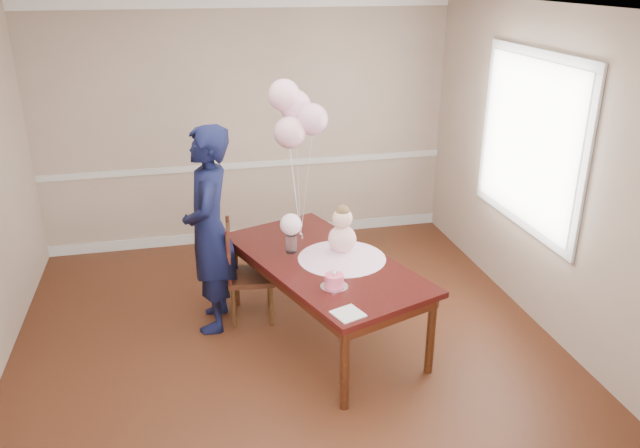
# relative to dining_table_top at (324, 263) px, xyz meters

# --- Properties ---
(floor) EXTENTS (4.50, 5.00, 0.00)m
(floor) POSITION_rel_dining_table_top_xyz_m (-0.34, -0.27, -0.70)
(floor) COLOR #36190D
(floor) RESTS_ON ground
(ceiling) EXTENTS (4.50, 5.00, 0.02)m
(ceiling) POSITION_rel_dining_table_top_xyz_m (-0.34, -0.27, 2.00)
(ceiling) COLOR white
(ceiling) RESTS_ON wall_back
(wall_back) EXTENTS (4.50, 0.02, 2.70)m
(wall_back) POSITION_rel_dining_table_top_xyz_m (-0.34, 2.23, 0.65)
(wall_back) COLOR tan
(wall_back) RESTS_ON floor
(wall_front) EXTENTS (4.50, 0.02, 2.70)m
(wall_front) POSITION_rel_dining_table_top_xyz_m (-0.34, -2.77, 0.65)
(wall_front) COLOR tan
(wall_front) RESTS_ON floor
(wall_right) EXTENTS (0.02, 5.00, 2.70)m
(wall_right) POSITION_rel_dining_table_top_xyz_m (1.91, -0.27, 0.65)
(wall_right) COLOR tan
(wall_right) RESTS_ON floor
(chair_rail_trim) EXTENTS (4.50, 0.02, 0.07)m
(chair_rail_trim) POSITION_rel_dining_table_top_xyz_m (-0.34, 2.22, 0.20)
(chair_rail_trim) COLOR silver
(chair_rail_trim) RESTS_ON wall_back
(crown_molding) EXTENTS (4.50, 0.02, 0.12)m
(crown_molding) POSITION_rel_dining_table_top_xyz_m (-0.34, 2.22, 1.93)
(crown_molding) COLOR white
(crown_molding) RESTS_ON wall_back
(baseboard_trim) EXTENTS (4.50, 0.02, 0.12)m
(baseboard_trim) POSITION_rel_dining_table_top_xyz_m (-0.34, 2.22, -0.64)
(baseboard_trim) COLOR silver
(baseboard_trim) RESTS_ON floor
(window_frame) EXTENTS (0.02, 1.66, 1.56)m
(window_frame) POSITION_rel_dining_table_top_xyz_m (1.89, 0.23, 0.85)
(window_frame) COLOR silver
(window_frame) RESTS_ON wall_right
(window_blinds) EXTENTS (0.01, 1.50, 1.40)m
(window_blinds) POSITION_rel_dining_table_top_xyz_m (1.87, 0.23, 0.85)
(window_blinds) COLOR silver
(window_blinds) RESTS_ON wall_right
(dining_table_top) EXTENTS (1.56, 2.13, 0.05)m
(dining_table_top) POSITION_rel_dining_table_top_xyz_m (0.00, 0.00, 0.00)
(dining_table_top) COLOR black
(dining_table_top) RESTS_ON table_leg_fl
(table_apron) EXTENTS (1.44, 2.01, 0.10)m
(table_apron) POSITION_rel_dining_table_top_xyz_m (0.00, 0.00, -0.07)
(table_apron) COLOR black
(table_apron) RESTS_ON table_leg_fl
(table_leg_fl) EXTENTS (0.09, 0.09, 0.67)m
(table_leg_fl) POSITION_rel_dining_table_top_xyz_m (-0.08, -0.97, -0.36)
(table_leg_fl) COLOR black
(table_leg_fl) RESTS_ON floor
(table_leg_fr) EXTENTS (0.09, 0.09, 0.67)m
(table_leg_fr) POSITION_rel_dining_table_top_xyz_m (0.68, -0.69, -0.36)
(table_leg_fr) COLOR black
(table_leg_fr) RESTS_ON floor
(table_leg_bl) EXTENTS (0.09, 0.09, 0.67)m
(table_leg_bl) POSITION_rel_dining_table_top_xyz_m (-0.68, 0.69, -0.36)
(table_leg_bl) COLOR black
(table_leg_bl) RESTS_ON floor
(table_leg_br) EXTENTS (0.09, 0.09, 0.67)m
(table_leg_br) POSITION_rel_dining_table_top_xyz_m (0.08, 0.97, -0.36)
(table_leg_br) COLOR black
(table_leg_br) RESTS_ON floor
(baby_skirt) EXTENTS (0.94, 0.94, 0.10)m
(baby_skirt) POSITION_rel_dining_table_top_xyz_m (0.15, 0.00, 0.07)
(baby_skirt) COLOR #FFBBE5
(baby_skirt) RESTS_ON dining_table_top
(baby_torso) EXTENTS (0.23, 0.23, 0.23)m
(baby_torso) POSITION_rel_dining_table_top_xyz_m (0.15, 0.00, 0.20)
(baby_torso) COLOR #FFA1BE
(baby_torso) RESTS_ON baby_skirt
(baby_head) EXTENTS (0.16, 0.16, 0.16)m
(baby_head) POSITION_rel_dining_table_top_xyz_m (0.15, 0.00, 0.38)
(baby_head) COLOR beige
(baby_head) RESTS_ON baby_torso
(baby_hair) EXTENTS (0.12, 0.12, 0.12)m
(baby_hair) POSITION_rel_dining_table_top_xyz_m (0.15, 0.00, 0.44)
(baby_hair) COLOR brown
(baby_hair) RESTS_ON baby_head
(cake_platter) EXTENTS (0.27, 0.27, 0.01)m
(cake_platter) POSITION_rel_dining_table_top_xyz_m (-0.03, -0.47, 0.03)
(cake_platter) COLOR silver
(cake_platter) RESTS_ON dining_table_top
(birthday_cake) EXTENTS (0.18, 0.18, 0.10)m
(birthday_cake) POSITION_rel_dining_table_top_xyz_m (-0.03, -0.47, 0.08)
(birthday_cake) COLOR #E9496E
(birthday_cake) RESTS_ON cake_platter
(cake_flower_a) EXTENTS (0.03, 0.03, 0.03)m
(cake_flower_a) POSITION_rel_dining_table_top_xyz_m (-0.03, -0.47, 0.14)
(cake_flower_a) COLOR white
(cake_flower_a) RESTS_ON birthday_cake
(cake_flower_b) EXTENTS (0.03, 0.03, 0.03)m
(cake_flower_b) POSITION_rel_dining_table_top_xyz_m (-0.01, -0.44, 0.14)
(cake_flower_b) COLOR silver
(cake_flower_b) RESTS_ON birthday_cake
(rose_vase_near) EXTENTS (0.12, 0.12, 0.15)m
(rose_vase_near) POSITION_rel_dining_table_top_xyz_m (-0.23, 0.22, 0.10)
(rose_vase_near) COLOR silver
(rose_vase_near) RESTS_ON dining_table_top
(roses_near) EXTENTS (0.18, 0.18, 0.18)m
(roses_near) POSITION_rel_dining_table_top_xyz_m (-0.23, 0.22, 0.27)
(roses_near) COLOR #FFD5DD
(roses_near) RESTS_ON rose_vase_near
(napkin) EXTENTS (0.25, 0.25, 0.01)m
(napkin) POSITION_rel_dining_table_top_xyz_m (-0.04, -0.88, 0.03)
(napkin) COLOR silver
(napkin) RESTS_ON dining_table_top
(balloon_weight) EXTENTS (0.05, 0.05, 0.02)m
(balloon_weight) POSITION_rel_dining_table_top_xyz_m (-0.09, 0.53, 0.03)
(balloon_weight) COLOR #BCBBC0
(balloon_weight) RESTS_ON dining_table_top
(balloon_a) EXTENTS (0.27, 0.27, 0.27)m
(balloon_a) POSITION_rel_dining_table_top_xyz_m (-0.18, 0.50, 0.99)
(balloon_a) COLOR #ECA7B4
(balloon_a) RESTS_ON balloon_ribbon_a
(balloon_b) EXTENTS (0.27, 0.27, 0.27)m
(balloon_b) POSITION_rel_dining_table_top_xyz_m (0.02, 0.52, 1.08)
(balloon_b) COLOR #E4A2BE
(balloon_b) RESTS_ON balloon_ribbon_b
(balloon_c) EXTENTS (0.27, 0.27, 0.27)m
(balloon_c) POSITION_rel_dining_table_top_xyz_m (-0.10, 0.63, 1.18)
(balloon_c) COLOR #ECA7C7
(balloon_c) RESTS_ON balloon_ribbon_c
(balloon_d) EXTENTS (0.27, 0.27, 0.27)m
(balloon_d) POSITION_rel_dining_table_top_xyz_m (-0.20, 0.61, 1.27)
(balloon_d) COLOR #FFB4C9
(balloon_d) RESTS_ON balloon_ribbon_d
(balloon_ribbon_a) EXTENTS (0.08, 0.03, 0.80)m
(balloon_ribbon_a) POSITION_rel_dining_table_top_xyz_m (-0.13, 0.51, 0.44)
(balloon_ribbon_a) COLOR white
(balloon_ribbon_a) RESTS_ON balloon_weight
(balloon_ribbon_b) EXTENTS (0.11, 0.02, 0.90)m
(balloon_ribbon_b) POSITION_rel_dining_table_top_xyz_m (-0.04, 0.52, 0.49)
(balloon_ribbon_b) COLOR silver
(balloon_ribbon_b) RESTS_ON balloon_weight
(balloon_ribbon_c) EXTENTS (0.02, 0.09, 1.00)m
(balloon_ribbon_c) POSITION_rel_dining_table_top_xyz_m (-0.10, 0.58, 0.53)
(balloon_ribbon_c) COLOR silver
(balloon_ribbon_c) RESTS_ON balloon_weight
(balloon_ribbon_d) EXTENTS (0.11, 0.07, 1.09)m
(balloon_ribbon_d) POSITION_rel_dining_table_top_xyz_m (-0.15, 0.57, 0.58)
(balloon_ribbon_d) COLOR white
(balloon_ribbon_d) RESTS_ON balloon_weight
(dining_chair_seat) EXTENTS (0.44, 0.44, 0.05)m
(dining_chair_seat) POSITION_rel_dining_table_top_xyz_m (-0.56, 0.45, -0.29)
(dining_chair_seat) COLOR black
(dining_chair_seat) RESTS_ON chair_leg_fl
(chair_leg_fl) EXTENTS (0.04, 0.04, 0.39)m
(chair_leg_fl) POSITION_rel_dining_table_top_xyz_m (-0.74, 0.30, -0.50)
(chair_leg_fl) COLOR #341E0E
(chair_leg_fl) RESTS_ON floor
(chair_leg_fr) EXTENTS (0.04, 0.04, 0.39)m
(chair_leg_fr) POSITION_rel_dining_table_top_xyz_m (-0.41, 0.27, -0.50)
(chair_leg_fr) COLOR #3C2310
(chair_leg_fr) RESTS_ON floor
(chair_leg_bl) EXTENTS (0.04, 0.04, 0.39)m
(chair_leg_bl) POSITION_rel_dining_table_top_xyz_m (-0.71, 0.63, -0.50)
(chair_leg_bl) COLOR #33100E
(chair_leg_bl) RESTS_ON floor
(chair_leg_br) EXTENTS (0.04, 0.04, 0.39)m
(chair_leg_br) POSITION_rel_dining_table_top_xyz_m (-0.38, 0.59, -0.50)
(chair_leg_br) COLOR #3C2110
(chair_leg_br) RESTS_ON floor
(chair_back_post_l) EXTENTS (0.04, 0.04, 0.51)m
(chair_back_post_l) POSITION_rel_dining_table_top_xyz_m (-0.76, 0.30, -0.02)
(chair_back_post_l) COLOR #3B1310
(chair_back_post_l) RESTS_ON dining_chair_seat
(chair_back_post_r) EXTENTS (0.04, 0.04, 0.51)m
(chair_back_post_r) POSITION_rel_dining_table_top_xyz_m (-0.73, 0.63, -0.02)
(chair_back_post_r) COLOR #35180E
(chair_back_post_r) RESTS_ON dining_chair_seat
(chair_slat_low) EXTENTS (0.06, 0.37, 0.05)m
(chair_slat_low) POSITION_rel_dining_table_top_xyz_m (-0.74, 0.46, -0.13)
(chair_slat_low) COLOR #39130F
(chair_slat_low) RESTS_ON dining_chair_seat
(chair_slat_mid) EXTENTS (0.06, 0.37, 0.05)m
(chair_slat_mid) POSITION_rel_dining_table_top_xyz_m (-0.74, 0.46, 0.02)
(chair_slat_mid) COLOR #371D0F
(chair_slat_mid) RESTS_ON dining_chair_seat
(chair_slat_top) EXTENTS (0.06, 0.37, 0.05)m
(chair_slat_top) POSITION_rel_dining_table_top_xyz_m (-0.74, 0.46, 0.16)
(chair_slat_top) COLOR #351D0E
(chair_slat_top) RESTS_ON dining_chair_seat
(woman) EXTENTS (0.52, 0.71, 1.80)m
(woman) POSITION_rel_dining_table_top_xyz_m (-0.90, 0.42, 0.20)
(woman) COLOR black
(woman) RESTS_ON floor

